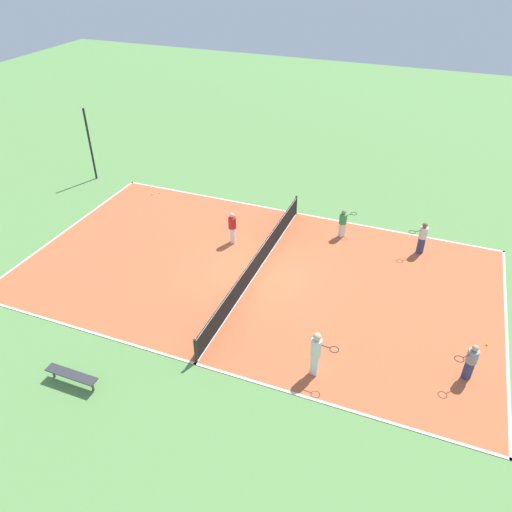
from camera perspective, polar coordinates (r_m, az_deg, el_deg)
ground_plane at (r=21.60m, az=0.00°, el=-1.98°), size 80.00×80.00×0.00m
court_surface at (r=21.60m, az=0.00°, el=-1.96°), size 11.56×20.15×0.02m
tennis_net at (r=21.29m, az=0.00°, el=-0.80°), size 11.36×0.10×1.02m
bench at (r=17.73m, az=-20.34°, el=-12.65°), size 0.36×1.86×0.45m
player_near_white at (r=16.60m, az=6.89°, el=-10.72°), size 0.42×0.96×1.80m
player_far_green at (r=24.06m, az=9.92°, el=3.90°), size 0.92×0.87×1.43m
player_far_white at (r=23.65m, az=18.50°, el=2.19°), size 0.84×0.94×1.56m
player_coach_red at (r=23.19m, az=-2.73°, el=3.45°), size 0.46×0.46×1.59m
player_baseline_gray at (r=17.95m, az=23.37°, el=-10.83°), size 0.90×0.89×1.45m
tennis_ball_left_sideline at (r=28.60m, az=-10.96°, el=7.11°), size 0.07×0.07×0.07m
tennis_ball_near_net at (r=19.96m, az=24.88°, el=-9.16°), size 0.07×0.07×0.07m
tennis_ball_right_alley at (r=28.53m, az=-11.77°, el=6.94°), size 0.07×0.07×0.07m
fence_post_back_right at (r=30.58m, az=-18.43°, el=11.97°), size 0.12×0.12×4.18m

